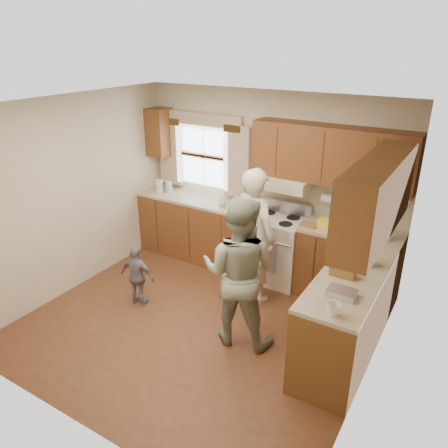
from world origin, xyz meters
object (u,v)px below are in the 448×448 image
Objects in this scene: stove at (276,247)px; child at (138,276)px; woman_left at (255,236)px; woman_right at (239,272)px.

stove reaches higher than child.
woman_left is at bearing -148.17° from child.
child is (-1.40, -0.05, -0.44)m from woman_right.
stove is 0.71m from woman_left.
woman_right reaches higher than stove.
woman_left is 2.16× the size of child.
child is at bearing -9.88° from woman_right.
woman_right is at bearing -81.17° from stove.
woman_right is at bearing 175.66° from child.
woman_left is at bearing -85.09° from woman_right.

